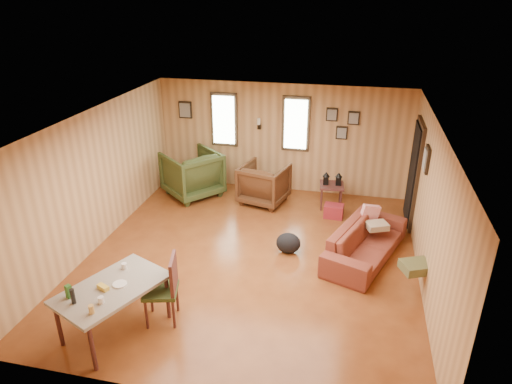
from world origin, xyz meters
TOP-DOWN VIEW (x-y plane):
  - room at (0.17, 0.27)m, footprint 5.54×6.04m
  - sofa at (1.90, 0.44)m, footprint 1.27×2.12m
  - recliner_brown at (-0.23, 2.21)m, footprint 1.08×1.04m
  - recliner_green at (-1.84, 2.23)m, footprint 1.45×1.46m
  - end_table at (-1.63, 2.55)m, footprint 0.63×0.60m
  - side_table at (1.18, 2.28)m, footprint 0.53×0.53m
  - cooler at (1.28, 1.81)m, footprint 0.39×0.29m
  - backpack at (0.60, 0.29)m, footprint 0.43×0.33m
  - sofa_pillows at (2.30, 0.19)m, footprint 1.12×1.79m
  - dining_table at (-1.34, -2.18)m, footprint 1.33×1.61m
  - dining_chair at (-0.75, -1.80)m, footprint 0.55×0.55m

SIDE VIEW (x-z plane):
  - cooler at x=1.28m, z-range 0.00..0.27m
  - backpack at x=0.60m, z-range 0.00..0.37m
  - end_table at x=-1.63m, z-range 0.04..0.71m
  - sofa at x=1.90m, z-range 0.00..0.80m
  - recliner_brown at x=-0.23m, z-range 0.00..0.93m
  - sofa_pillows at x=2.30m, z-range 0.32..0.69m
  - side_table at x=1.18m, z-range 0.14..0.93m
  - recliner_green at x=-1.84m, z-range 0.00..1.10m
  - dining_chair at x=-0.75m, z-range 0.06..1.06m
  - dining_table at x=-1.34m, z-range 0.19..1.10m
  - room at x=0.17m, z-range -0.02..2.43m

